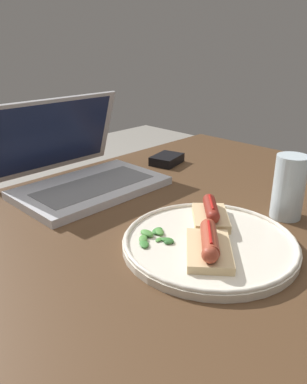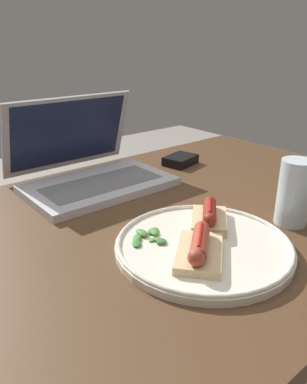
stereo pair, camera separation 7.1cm
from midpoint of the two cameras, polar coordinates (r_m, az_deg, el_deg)
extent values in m
cube|color=#4C331E|center=(0.70, -7.44, -7.71)|extent=(1.44, 0.76, 0.04)
cylinder|color=#4C331E|center=(1.45, 5.67, -6.88)|extent=(0.06, 0.06, 0.68)
cube|color=#B7B7BC|center=(0.89, -11.75, 0.63)|extent=(0.34, 0.21, 0.02)
cube|color=slate|center=(0.88, -11.33, 1.00)|extent=(0.28, 0.11, 0.00)
cube|color=#B7B7BC|center=(0.97, -16.79, 8.28)|extent=(0.34, 0.07, 0.19)
cube|color=#192347|center=(0.97, -16.68, 8.32)|extent=(0.30, 0.06, 0.16)
cylinder|color=silver|center=(0.65, 5.38, -7.93)|extent=(0.30, 0.30, 0.01)
torus|color=silver|center=(0.64, 5.40, -7.28)|extent=(0.30, 0.30, 0.01)
cube|color=#D6B784|center=(0.70, 5.80, -3.99)|extent=(0.12, 0.11, 0.02)
cylinder|color=maroon|center=(0.70, 5.86, -2.51)|extent=(0.07, 0.07, 0.02)
sphere|color=maroon|center=(0.73, 5.69, -1.27)|extent=(0.02, 0.02, 0.02)
sphere|color=maroon|center=(0.66, 6.06, -3.88)|extent=(0.02, 0.02, 0.02)
cylinder|color=red|center=(0.69, 5.90, -1.61)|extent=(0.05, 0.05, 0.01)
cube|color=#D6B784|center=(0.60, 5.06, -8.90)|extent=(0.14, 0.13, 0.01)
cylinder|color=#9E3D28|center=(0.59, 5.13, -7.26)|extent=(0.08, 0.08, 0.03)
sphere|color=#9E3D28|center=(0.56, 5.15, -9.48)|extent=(0.03, 0.03, 0.03)
sphere|color=#9E3D28|center=(0.63, 5.11, -5.31)|extent=(0.03, 0.03, 0.03)
cylinder|color=red|center=(0.59, 5.17, -6.15)|extent=(0.06, 0.05, 0.01)
ellipsoid|color=#387A33|center=(0.63, -4.72, -8.00)|extent=(0.03, 0.03, 0.01)
ellipsoid|color=#387A33|center=(0.64, -1.11, -7.37)|extent=(0.02, 0.03, 0.01)
ellipsoid|color=#387A33|center=(0.67, -2.49, -5.99)|extent=(0.03, 0.02, 0.01)
ellipsoid|color=#4C8E3D|center=(0.64, -2.35, -7.34)|extent=(0.02, 0.01, 0.00)
ellipsoid|color=#4C8E3D|center=(0.66, -4.15, -6.37)|extent=(0.02, 0.03, 0.01)
ellipsoid|color=#2D662D|center=(0.63, -0.90, -7.72)|extent=(0.02, 0.02, 0.01)
ellipsoid|color=#4C8E3D|center=(0.66, -2.24, -6.14)|extent=(0.02, 0.03, 0.01)
ellipsoid|color=#4C8E3D|center=(0.64, -4.79, -7.22)|extent=(0.03, 0.03, 0.01)
cylinder|color=silver|center=(0.76, 17.46, 0.67)|extent=(0.06, 0.06, 0.13)
cube|color=black|center=(1.07, 0.12, 4.95)|extent=(0.10, 0.09, 0.02)
camera|label=1|loc=(0.04, -92.86, -1.17)|focal=35.00mm
camera|label=2|loc=(0.04, 87.14, 1.17)|focal=35.00mm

